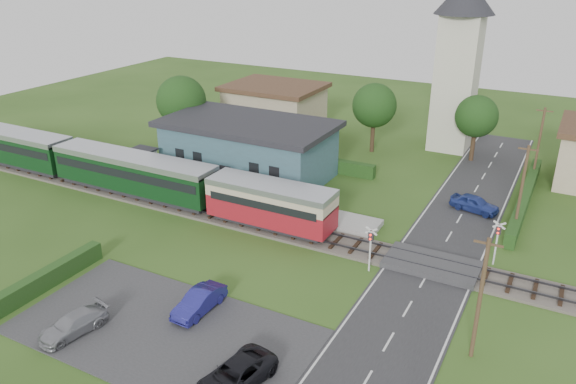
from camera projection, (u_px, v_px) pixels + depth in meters
The scene contains 30 objects.
ground at pixel (287, 247), 40.63m from camera, with size 120.00×120.00×0.00m, color #2D4C19.
railway_track at pixel (300, 234), 42.21m from camera, with size 76.00×3.20×0.49m.
road at pixel (423, 281), 36.30m from camera, with size 6.00×70.00×0.05m, color #28282B.
car_park at pixel (163, 331), 31.52m from camera, with size 17.00×9.00×0.08m, color #333335.
crossing_deck at pixel (432, 265), 37.85m from camera, with size 6.20×3.40×0.45m, color #333335.
platform at pixel (215, 193), 49.08m from camera, with size 30.00×3.00×0.45m, color gray.
equipment_hut at pixel (142, 162), 51.94m from camera, with size 2.30×2.30×2.55m.
station_building at pixel (249, 148), 52.82m from camera, with size 16.00×9.00×5.30m.
train at pixel (106, 166), 49.72m from camera, with size 43.20×2.90×3.40m.
church_tower at pixel (459, 53), 57.20m from camera, with size 6.00×6.00×17.60m.
house_west at pixel (275, 107), 66.32m from camera, with size 10.80×8.80×5.50m.
hedge_carpark at pixel (44, 280), 35.40m from camera, with size 0.80×9.00×1.20m, color #193814.
hedge_roadside at pixel (525, 198), 47.26m from camera, with size 0.80×18.00×1.20m, color #193814.
hedge_station at pixel (272, 154), 57.28m from camera, with size 22.00×0.80×1.30m, color #193814.
tree_a at pixel (181, 101), 58.52m from camera, with size 5.20×5.20×8.00m.
tree_b at pixel (374, 106), 58.21m from camera, with size 4.60×4.60×7.34m.
tree_c at pixel (477, 117), 55.66m from camera, with size 4.20×4.20×6.78m.
utility_pole_b at pixel (480, 298), 28.21m from camera, with size 1.40×0.22×7.00m.
utility_pole_c at pixel (522, 189), 41.20m from camera, with size 1.40×0.22×7.00m.
utility_pole_d at pixel (539, 144), 50.95m from camera, with size 1.40×0.22×7.00m.
crossing_signal_near at pixel (371, 243), 36.70m from camera, with size 0.84×0.28×3.28m.
crossing_signal_far at pixel (497, 237), 37.49m from camera, with size 0.84×0.28×3.28m.
streetlamp_west at pixel (201, 108), 65.18m from camera, with size 0.30×0.30×5.15m.
streetlamp_east at pixel (563, 138), 54.46m from camera, with size 0.30×0.30×5.15m.
car_on_road at pixel (475, 204), 45.88m from camera, with size 1.58×3.93×1.34m, color navy.
car_park_blue at pixel (199, 301), 32.98m from camera, with size 1.36×3.91×1.29m, color navy.
car_park_silver at pixel (73, 324), 31.07m from camera, with size 1.60×3.94×1.14m, color gray.
car_park_dark at pixel (235, 376), 27.18m from camera, with size 2.12×4.59×1.28m, color black.
pedestrian_near at pixel (282, 201), 45.00m from camera, with size 0.57×0.38×1.57m, color gray.
pedestrian_far at pixel (173, 177), 49.88m from camera, with size 0.74×0.57×1.52m, color gray.
Camera 1 is at (16.85, -31.60, 19.59)m, focal length 35.00 mm.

